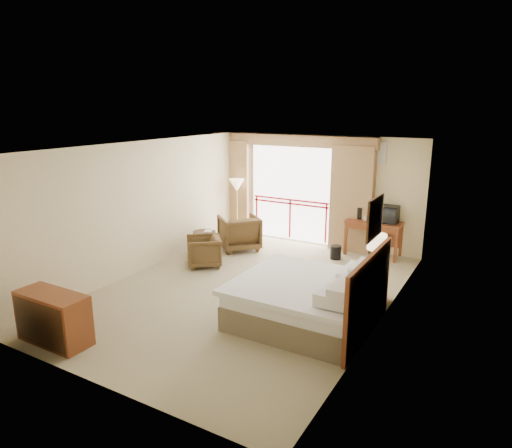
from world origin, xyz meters
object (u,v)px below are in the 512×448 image
Objects in this scene: table_lamp at (377,242)px; armchair_near at (204,265)px; bed at (308,300)px; nightstand at (373,285)px; wastebasket at (336,252)px; dresser at (53,318)px; desk at (375,228)px; side_table at (205,239)px; floor_lamp at (237,187)px; armchair_far at (239,249)px; tv at (388,214)px.

armchair_near is (-3.71, -0.03, -1.09)m from table_lamp.
bed is 3.39× the size of nightstand.
wastebasket is 0.27× the size of dresser.
desk is (-0.73, 2.62, 0.32)m from nightstand.
side_table is 0.37× the size of floor_lamp.
table_lamp reaches higher than armchair_near.
armchair_far reaches higher than wastebasket.
tv is 0.61× the size of armchair_near.
armchair_near is at bearing 175.09° from nightstand.
bed is 1.38× the size of floor_lamp.
wastebasket is at bearing 121.84° from nightstand.
nightstand is 2.74m from desk.
desk reaches higher than armchair_near.
nightstand reaches higher than side_table.
dresser is (-2.26, -5.64, 0.23)m from wastebasket.
armchair_near is at bearing -179.55° from table_lamp.
desk is (-0.73, 2.57, -0.45)m from table_lamp.
floor_lamp reaches higher than tv.
floor_lamp reaches higher than wastebasket.
armchair_far is at bearing 154.36° from nightstand.
side_table is (-4.12, 0.61, 0.07)m from nightstand.
desk is 1.10m from wastebasket.
floor_lamp is at bearing 171.67° from wastebasket.
bed reaches higher than nightstand.
wastebasket is at bearing 24.84° from side_table.
dresser reaches higher than armchair_far.
armchair_near is at bearing 93.95° from dresser.
bed is 1.46m from nightstand.
floor_lamp is (-3.61, 3.59, 0.95)m from bed.
bed is 1.86× the size of dresser.
bed is 4.05m from armchair_far.
wastebasket is 0.43× the size of armchair_near.
side_table is at bearing 166.94° from nightstand.
table_lamp is at bearing 85.41° from nightstand.
desk is at bearing 48.65° from wastebasket.
bed is 1.66m from table_lamp.
desk is 2.22× the size of side_table.
wastebasket is (-0.71, 3.17, -0.22)m from bed.
bed is at bearing -44.84° from floor_lamp.
table_lamp reaches higher than wastebasket.
armchair_far reaches higher than armchair_near.
armchair_near is at bearing -141.38° from wastebasket.
side_table is at bearing 174.57° from armchair_near.
floor_lamp reaches higher than armchair_near.
floor_lamp reaches higher than desk.
dresser is at bearing -113.57° from tv.
wastebasket is at bearing -8.33° from floor_lamp.
armchair_near is (-2.98, -2.60, -0.64)m from desk.
desk is (-0.05, 3.91, 0.26)m from bed.
armchair_near is 3.80m from dresser.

